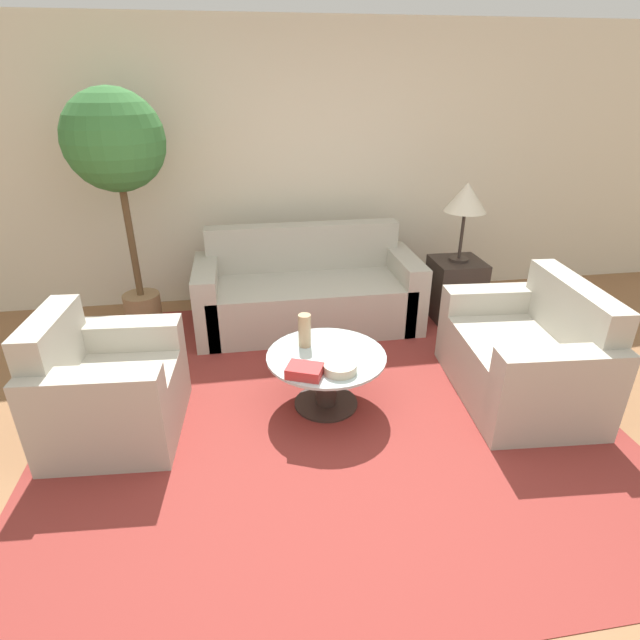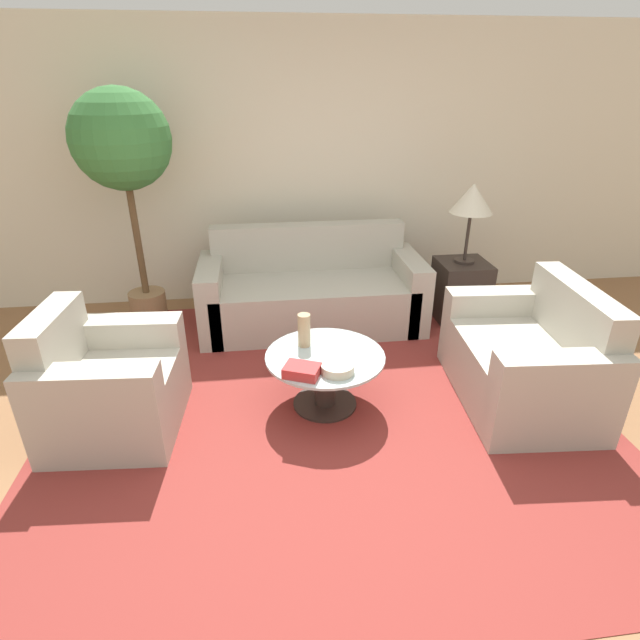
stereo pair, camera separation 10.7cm
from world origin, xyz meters
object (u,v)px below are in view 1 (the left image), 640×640
(armchair, at_px, (105,392))
(table_lamp, at_px, (466,199))
(potted_plant, at_px, (117,154))
(bowl, at_px, (340,368))
(vase, at_px, (305,330))
(coffee_table, at_px, (326,373))
(sofa_main, at_px, (307,293))
(book_stack, at_px, (305,371))
(loveseat, at_px, (528,358))

(armchair, xyz_separation_m, table_lamp, (2.90, 1.32, 0.84))
(potted_plant, xyz_separation_m, bowl, (1.50, -1.70, -1.12))
(table_lamp, height_order, potted_plant, potted_plant)
(vase, bearing_deg, potted_plant, 135.06)
(potted_plant, xyz_separation_m, vase, (1.33, -1.33, -1.03))
(vase, bearing_deg, coffee_table, -51.51)
(coffee_table, bearing_deg, armchair, -177.69)
(sofa_main, height_order, potted_plant, potted_plant)
(table_lamp, relative_size, vase, 3.00)
(sofa_main, distance_m, vase, 1.24)
(book_stack, bearing_deg, bowl, 26.07)
(sofa_main, relative_size, table_lamp, 2.81)
(armchair, distance_m, coffee_table, 1.44)
(coffee_table, bearing_deg, loveseat, -3.42)
(table_lamp, relative_size, bowl, 3.28)
(loveseat, bearing_deg, vase, -94.51)
(sofa_main, height_order, armchair, sofa_main)
(sofa_main, distance_m, bowl, 1.59)
(loveseat, relative_size, coffee_table, 1.54)
(loveseat, distance_m, vase, 1.61)
(coffee_table, distance_m, vase, 0.33)
(vase, xyz_separation_m, bowl, (0.17, -0.38, -0.09))
(table_lamp, bearing_deg, coffee_table, -139.41)
(sofa_main, relative_size, book_stack, 7.61)
(sofa_main, distance_m, table_lamp, 1.65)
(loveseat, distance_m, table_lamp, 1.59)
(coffee_table, relative_size, potted_plant, 0.40)
(coffee_table, xyz_separation_m, book_stack, (-0.18, -0.24, 0.18))
(potted_plant, distance_m, book_stack, 2.41)
(armchair, bearing_deg, loveseat, -86.58)
(book_stack, bearing_deg, vase, 105.26)
(loveseat, relative_size, potted_plant, 0.61)
(armchair, xyz_separation_m, coffee_table, (1.44, 0.06, -0.03))
(loveseat, bearing_deg, armchair, -86.36)
(book_stack, bearing_deg, sofa_main, 104.67)
(sofa_main, relative_size, coffee_table, 2.45)
(armchair, xyz_separation_m, bowl, (1.49, -0.17, 0.14))
(sofa_main, height_order, vase, sofa_main)
(vase, distance_m, book_stack, 0.40)
(potted_plant, bearing_deg, sofa_main, -4.58)
(loveseat, xyz_separation_m, coffee_table, (-1.45, 0.09, -0.03))
(sofa_main, xyz_separation_m, potted_plant, (-1.51, 0.12, 1.26))
(coffee_table, xyz_separation_m, vase, (-0.12, 0.15, 0.26))
(potted_plant, relative_size, vase, 8.62)
(sofa_main, relative_size, bowl, 9.20)
(armchair, distance_m, potted_plant, 1.99)
(table_lamp, distance_m, potted_plant, 2.96)
(table_lamp, xyz_separation_m, bowl, (-1.42, -1.48, -0.70))
(sofa_main, bearing_deg, bowl, -90.19)
(armchair, relative_size, potted_plant, 0.44)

